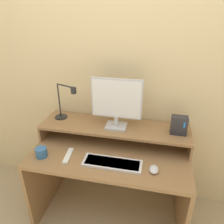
% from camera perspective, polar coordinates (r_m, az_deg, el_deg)
% --- Properties ---
extents(wall_back, '(6.00, 0.05, 2.50)m').
position_cam_1_polar(wall_back, '(1.93, 1.94, 9.54)').
color(wall_back, beige).
rests_on(wall_back, ground_plane).
extents(desk, '(1.29, 0.68, 0.71)m').
position_cam_1_polar(desk, '(1.97, -0.45, -14.75)').
color(desk, olive).
rests_on(desk, ground_plane).
extents(monitor_shelf, '(1.29, 0.34, 0.15)m').
position_cam_1_polar(monitor_shelf, '(1.91, 0.62, -4.13)').
color(monitor_shelf, olive).
rests_on(monitor_shelf, desk).
extents(monitor, '(0.42, 0.15, 0.43)m').
position_cam_1_polar(monitor, '(1.78, 1.19, 2.62)').
color(monitor, '#BCBCC1').
rests_on(monitor, monitor_shelf).
extents(desk_lamp, '(0.25, 0.14, 0.33)m').
position_cam_1_polar(desk_lamp, '(1.98, -12.14, 2.07)').
color(desk_lamp, black).
rests_on(desk_lamp, monitor_shelf).
extents(router_dock, '(0.13, 0.08, 0.15)m').
position_cam_1_polar(router_dock, '(1.84, 17.07, -3.31)').
color(router_dock, '#28282D').
rests_on(router_dock, monitor_shelf).
extents(keyboard, '(0.45, 0.15, 0.02)m').
position_cam_1_polar(keyboard, '(1.71, 0.04, -13.20)').
color(keyboard, silver).
rests_on(keyboard, desk).
extents(mouse, '(0.07, 0.10, 0.04)m').
position_cam_1_polar(mouse, '(1.67, 10.89, -14.49)').
color(mouse, silver).
rests_on(mouse, desk).
extents(remote_control, '(0.06, 0.19, 0.02)m').
position_cam_1_polar(remote_control, '(1.81, -11.37, -11.12)').
color(remote_control, white).
rests_on(remote_control, desk).
extents(mug, '(0.09, 0.09, 0.08)m').
position_cam_1_polar(mug, '(1.85, -17.98, -9.99)').
color(mug, '#33669E').
rests_on(mug, desk).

